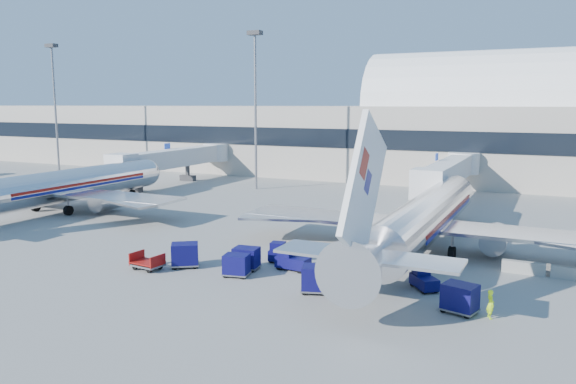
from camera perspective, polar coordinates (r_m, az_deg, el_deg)
The scene contains 20 objects.
ground at distance 47.54m, azimuth 0.32°, elevation -6.14°, with size 260.00×260.00×0.00m, color gray.
terminal at distance 103.07m, azimuth 6.94°, elevation 6.17°, with size 170.00×28.15×21.00m.
airliner_main at distance 47.91m, azimuth 13.57°, elevation -2.67°, with size 32.00×37.26×12.07m.
airliner_mid at distance 69.84m, azimuth -22.37°, elevation 0.49°, with size 32.00×37.26×12.07m.
jetbridge_near at distance 73.75m, azimuth 16.16°, elevation 2.01°, with size 4.40×27.50×6.25m.
jetbridge_mid at distance 90.68m, azimuth -11.02°, elevation 3.42°, with size 4.40×27.50×6.25m.
mast_far_west at distance 107.10m, azimuth -22.66°, elevation 9.55°, with size 2.00×1.20×22.60m.
mast_west at distance 81.79m, azimuth -3.34°, elevation 10.61°, with size 2.00×1.20×22.60m.
barrier_near at distance 45.08m, azimuth 22.81°, elevation -7.10°, with size 3.00×0.55×0.90m, color #9E9E96.
barrier_mid at distance 45.07m, azimuth 27.03°, elevation -7.39°, with size 3.00×0.55×0.90m, color #9E9E96.
tug_lead at distance 42.48m, azimuth 0.39°, elevation -6.93°, with size 2.59×1.41×1.64m.
tug_right at distance 39.31m, azimuth 13.63°, elevation -8.61°, with size 2.33×2.47×1.48m.
tug_left at distance 44.93m, azimuth -0.88°, elevation -6.07°, with size 1.59×2.61×1.60m.
cart_train_a at distance 42.60m, azimuth -4.26°, elevation -6.69°, with size 2.10×1.71×1.69m.
cart_train_b at distance 41.02m, azimuth -5.26°, elevation -7.37°, with size 2.09×1.75×1.62m.
cart_train_c at distance 43.80m, azimuth -10.43°, elevation -6.26°, with size 2.64×2.51×1.85m.
cart_solo_near at distance 37.46m, azimuth 2.99°, elevation -8.77°, with size 2.45×2.14×1.82m.
cart_solo_far at distance 35.50m, azimuth 17.08°, elevation -10.22°, with size 2.33×2.00×1.77m.
cart_open_red at distance 43.90m, azimuth -14.05°, elevation -7.09°, with size 2.44×1.83×0.62m.
ramp_worker at distance 35.23m, azimuth 19.88°, elevation -10.66°, with size 0.63×0.41×1.72m, color #9DD816.
Camera 1 is at (19.74, -41.45, 12.34)m, focal length 35.00 mm.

